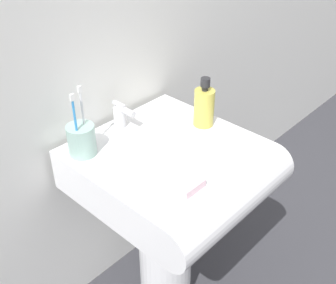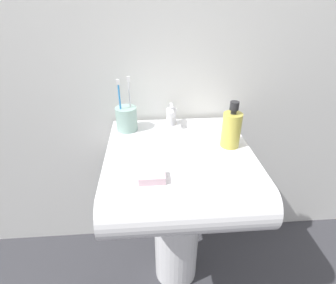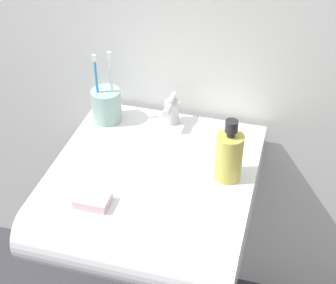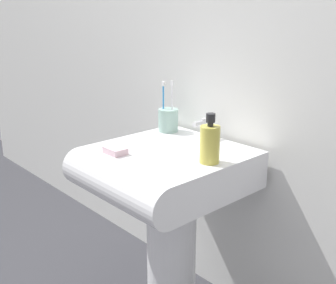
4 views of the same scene
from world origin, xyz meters
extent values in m
plane|color=#38383D|center=(0.00, 0.00, 0.00)|extent=(6.00, 6.00, 0.00)
cube|color=silver|center=(0.00, 0.30, 1.20)|extent=(5.00, 0.05, 2.40)
cylinder|color=white|center=(0.00, 0.00, 0.29)|extent=(0.20, 0.20, 0.59)
cube|color=white|center=(0.00, 0.00, 0.66)|extent=(0.53, 0.50, 0.14)
cylinder|color=white|center=(0.00, -0.25, 0.66)|extent=(0.53, 0.14, 0.14)
cylinder|color=silver|center=(-0.01, 0.20, 0.77)|extent=(0.04, 0.04, 0.07)
cylinder|color=silver|center=(-0.01, 0.17, 0.81)|extent=(0.02, 0.07, 0.02)
cube|color=silver|center=(-0.01, 0.20, 0.82)|extent=(0.01, 0.06, 0.01)
cylinder|color=#99BFB2|center=(-0.20, 0.16, 0.78)|extent=(0.09, 0.09, 0.10)
cylinder|color=#338CD8|center=(-0.22, 0.15, 0.84)|extent=(0.01, 0.01, 0.18)
cube|color=white|center=(-0.22, 0.15, 0.94)|extent=(0.01, 0.01, 0.02)
cylinder|color=white|center=(-0.18, 0.17, 0.84)|extent=(0.01, 0.01, 0.19)
cube|color=white|center=(-0.18, 0.17, 0.95)|extent=(0.01, 0.01, 0.02)
cylinder|color=gold|center=(0.19, 0.00, 0.80)|extent=(0.07, 0.07, 0.13)
cylinder|color=#262628|center=(0.19, 0.00, 0.87)|extent=(0.02, 0.02, 0.01)
cylinder|color=#262628|center=(0.19, 0.00, 0.89)|extent=(0.03, 0.03, 0.03)
cube|color=silver|center=(-0.10, -0.19, 0.75)|extent=(0.08, 0.06, 0.02)
camera|label=1|loc=(-0.80, -0.76, 1.49)|focal=45.00mm
camera|label=2|loc=(-0.10, -0.83, 1.23)|focal=28.00mm
camera|label=3|loc=(0.31, -1.01, 1.61)|focal=55.00mm
camera|label=4|loc=(1.11, -1.03, 1.24)|focal=45.00mm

